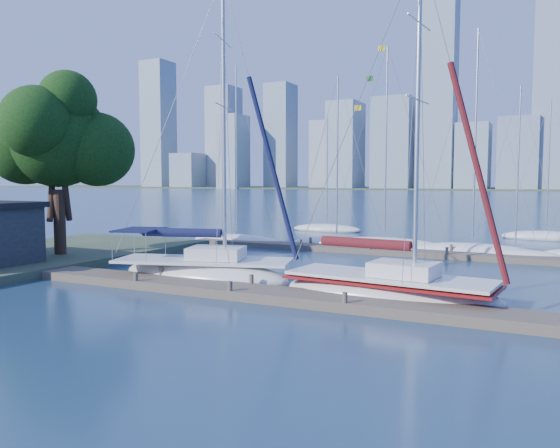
% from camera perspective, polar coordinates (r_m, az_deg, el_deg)
% --- Properties ---
extents(ground, '(700.00, 700.00, 0.00)m').
position_cam_1_polar(ground, '(23.60, -4.08, -7.53)').
color(ground, '#17334B').
rests_on(ground, ground).
extents(near_dock, '(26.00, 2.00, 0.40)m').
position_cam_1_polar(near_dock, '(23.56, -4.08, -7.06)').
color(near_dock, brown).
rests_on(near_dock, ground).
extents(far_dock, '(30.00, 1.80, 0.36)m').
position_cam_1_polar(far_dock, '(37.47, 11.18, -2.83)').
color(far_dock, brown).
rests_on(far_dock, ground).
extents(shore, '(12.00, 22.00, 0.50)m').
position_cam_1_polar(shore, '(37.03, -24.86, -3.15)').
color(shore, '#38472D').
rests_on(shore, ground).
extents(far_shore, '(800.00, 100.00, 1.50)m').
position_cam_1_polar(far_shore, '(340.10, 24.52, 3.29)').
color(far_shore, '#38472D').
rests_on(far_shore, ground).
extents(tree, '(8.33, 7.61, 11.27)m').
position_cam_1_polar(tree, '(35.49, -22.27, 8.58)').
color(tree, '#322216').
rests_on(tree, ground).
extents(sailboat_navy, '(9.73, 5.50, 15.15)m').
position_cam_1_polar(sailboat_navy, '(27.07, -7.98, -3.57)').
color(sailboat_navy, silver).
rests_on(sailboat_navy, ground).
extents(sailboat_maroon, '(9.30, 3.87, 14.45)m').
position_cam_1_polar(sailboat_maroon, '(22.82, 11.38, -5.26)').
color(sailboat_maroon, silver).
rests_on(sailboat_maroon, ground).
extents(bg_boat_0, '(8.25, 4.40, 14.11)m').
position_cam_1_polar(bg_boat_0, '(43.30, -4.52, -1.67)').
color(bg_boat_0, silver).
rests_on(bg_boat_0, ground).
extents(bg_boat_1, '(7.32, 3.17, 12.84)m').
position_cam_1_polar(bg_boat_1, '(40.56, 5.94, -2.08)').
color(bg_boat_1, silver).
rests_on(bg_boat_1, ground).
extents(bg_boat_2, '(8.77, 2.57, 14.94)m').
position_cam_1_polar(bg_boat_2, '(40.94, 10.87, -2.07)').
color(bg_boat_2, silver).
rests_on(bg_boat_2, ground).
extents(bg_boat_3, '(8.65, 5.31, 15.08)m').
position_cam_1_polar(bg_boat_3, '(38.34, 19.44, -2.67)').
color(bg_boat_3, silver).
rests_on(bg_boat_3, ground).
extents(bg_boat_4, '(6.00, 4.06, 11.11)m').
position_cam_1_polar(bg_boat_4, '(37.57, 23.35, -3.02)').
color(bg_boat_4, silver).
rests_on(bg_boat_4, ground).
extents(bg_boat_6, '(7.31, 4.15, 11.34)m').
position_cam_1_polar(bg_boat_6, '(53.59, 4.91, -0.50)').
color(bg_boat_6, silver).
rests_on(bg_boat_6, ground).
extents(bg_boat_7, '(7.30, 4.51, 12.02)m').
position_cam_1_polar(bg_boat_7, '(50.88, 26.03, -1.20)').
color(bg_boat_7, silver).
rests_on(bg_boat_7, ground).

